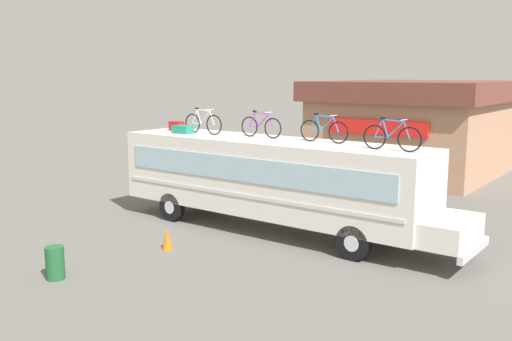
{
  "coord_description": "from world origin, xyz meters",
  "views": [
    {
      "loc": [
        11.27,
        -15.65,
        5.44
      ],
      "look_at": [
        -0.53,
        0.0,
        2.06
      ],
      "focal_mm": 39.72,
      "sensor_mm": 36.0,
      "label": 1
    }
  ],
  "objects_px": {
    "rooftop_bicycle_2": "(261,126)",
    "rooftop_bicycle_4": "(392,137)",
    "luggage_bag_1": "(177,126)",
    "trash_bin": "(55,263)",
    "rooftop_bicycle_3": "(324,130)",
    "rooftop_bicycle_1": "(203,123)",
    "traffic_cone": "(167,239)",
    "luggage_bag_2": "(183,129)",
    "bus": "(272,177)"
  },
  "relations": [
    {
      "from": "luggage_bag_1",
      "to": "luggage_bag_2",
      "type": "height_order",
      "value": "luggage_bag_1"
    },
    {
      "from": "traffic_cone",
      "to": "rooftop_bicycle_3",
      "type": "bearing_deg",
      "value": 52.86
    },
    {
      "from": "rooftop_bicycle_2",
      "to": "luggage_bag_2",
      "type": "bearing_deg",
      "value": -168.62
    },
    {
      "from": "rooftop_bicycle_2",
      "to": "rooftop_bicycle_4",
      "type": "relative_size",
      "value": 0.96
    },
    {
      "from": "rooftop_bicycle_2",
      "to": "rooftop_bicycle_4",
      "type": "xyz_separation_m",
      "value": [
        5.11,
        -0.48,
        0.01
      ]
    },
    {
      "from": "trash_bin",
      "to": "traffic_cone",
      "type": "height_order",
      "value": "trash_bin"
    },
    {
      "from": "rooftop_bicycle_3",
      "to": "rooftop_bicycle_4",
      "type": "distance_m",
      "value": 2.66
    },
    {
      "from": "bus",
      "to": "traffic_cone",
      "type": "distance_m",
      "value": 4.27
    },
    {
      "from": "luggage_bag_2",
      "to": "traffic_cone",
      "type": "bearing_deg",
      "value": -53.11
    },
    {
      "from": "luggage_bag_1",
      "to": "rooftop_bicycle_1",
      "type": "distance_m",
      "value": 1.76
    },
    {
      "from": "rooftop_bicycle_3",
      "to": "traffic_cone",
      "type": "xyz_separation_m",
      "value": [
        -3.13,
        -4.13,
        -3.26
      ]
    },
    {
      "from": "luggage_bag_1",
      "to": "rooftop_bicycle_3",
      "type": "bearing_deg",
      "value": 0.88
    },
    {
      "from": "trash_bin",
      "to": "rooftop_bicycle_3",
      "type": "bearing_deg",
      "value": 64.74
    },
    {
      "from": "rooftop_bicycle_3",
      "to": "trash_bin",
      "type": "relative_size",
      "value": 2.02
    },
    {
      "from": "luggage_bag_2",
      "to": "rooftop_bicycle_3",
      "type": "relative_size",
      "value": 0.42
    },
    {
      "from": "rooftop_bicycle_2",
      "to": "rooftop_bicycle_1",
      "type": "bearing_deg",
      "value": -171.6
    },
    {
      "from": "bus",
      "to": "rooftop_bicycle_1",
      "type": "distance_m",
      "value": 3.59
    },
    {
      "from": "luggage_bag_2",
      "to": "rooftop_bicycle_4",
      "type": "height_order",
      "value": "rooftop_bicycle_4"
    },
    {
      "from": "bus",
      "to": "luggage_bag_2",
      "type": "xyz_separation_m",
      "value": [
        -3.93,
        -0.31,
        1.45
      ]
    },
    {
      "from": "luggage_bag_2",
      "to": "rooftop_bicycle_1",
      "type": "bearing_deg",
      "value": 20.23
    },
    {
      "from": "luggage_bag_1",
      "to": "rooftop_bicycle_1",
      "type": "xyz_separation_m",
      "value": [
        1.71,
        -0.33,
        0.22
      ]
    },
    {
      "from": "luggage_bag_2",
      "to": "trash_bin",
      "type": "distance_m",
      "value": 7.87
    },
    {
      "from": "rooftop_bicycle_1",
      "to": "rooftop_bicycle_2",
      "type": "bearing_deg",
      "value": 8.4
    },
    {
      "from": "bus",
      "to": "traffic_cone",
      "type": "height_order",
      "value": "bus"
    },
    {
      "from": "rooftop_bicycle_2",
      "to": "traffic_cone",
      "type": "xyz_separation_m",
      "value": [
        -0.63,
        -4.06,
        -3.26
      ]
    },
    {
      "from": "rooftop_bicycle_2",
      "to": "luggage_bag_1",
      "type": "bearing_deg",
      "value": -179.57
    },
    {
      "from": "rooftop_bicycle_2",
      "to": "trash_bin",
      "type": "height_order",
      "value": "rooftop_bicycle_2"
    },
    {
      "from": "luggage_bag_2",
      "to": "bus",
      "type": "bearing_deg",
      "value": 4.58
    },
    {
      "from": "bus",
      "to": "rooftop_bicycle_3",
      "type": "relative_size",
      "value": 7.18
    },
    {
      "from": "luggage_bag_1",
      "to": "rooftop_bicycle_4",
      "type": "height_order",
      "value": "rooftop_bicycle_4"
    },
    {
      "from": "rooftop_bicycle_2",
      "to": "rooftop_bicycle_3",
      "type": "bearing_deg",
      "value": 1.63
    },
    {
      "from": "traffic_cone",
      "to": "rooftop_bicycle_2",
      "type": "bearing_deg",
      "value": 81.22
    },
    {
      "from": "luggage_bag_2",
      "to": "rooftop_bicycle_3",
      "type": "distance_m",
      "value": 5.75
    },
    {
      "from": "luggage_bag_1",
      "to": "luggage_bag_2",
      "type": "relative_size",
      "value": 0.71
    },
    {
      "from": "rooftop_bicycle_1",
      "to": "rooftop_bicycle_2",
      "type": "xyz_separation_m",
      "value": [
        2.42,
        0.36,
        -0.01
      ]
    },
    {
      "from": "rooftop_bicycle_1",
      "to": "trash_bin",
      "type": "distance_m",
      "value": 8.07
    },
    {
      "from": "luggage_bag_1",
      "to": "rooftop_bicycle_2",
      "type": "distance_m",
      "value": 4.14
    },
    {
      "from": "luggage_bag_2",
      "to": "rooftop_bicycle_2",
      "type": "bearing_deg",
      "value": 11.38
    },
    {
      "from": "luggage_bag_1",
      "to": "rooftop_bicycle_1",
      "type": "bearing_deg",
      "value": -10.78
    },
    {
      "from": "rooftop_bicycle_4",
      "to": "bus",
      "type": "bearing_deg",
      "value": 178.08
    },
    {
      "from": "rooftop_bicycle_3",
      "to": "rooftop_bicycle_4",
      "type": "xyz_separation_m",
      "value": [
        2.6,
        -0.55,
        0.01
      ]
    },
    {
      "from": "rooftop_bicycle_1",
      "to": "rooftop_bicycle_2",
      "type": "distance_m",
      "value": 2.44
    },
    {
      "from": "luggage_bag_2",
      "to": "traffic_cone",
      "type": "xyz_separation_m",
      "value": [
        2.57,
        -3.42,
        -3.01
      ]
    },
    {
      "from": "bus",
      "to": "luggage_bag_1",
      "type": "xyz_separation_m",
      "value": [
        -4.87,
        0.3,
        1.48
      ]
    },
    {
      "from": "traffic_cone",
      "to": "bus",
      "type": "bearing_deg",
      "value": 69.97
    },
    {
      "from": "luggage_bag_1",
      "to": "luggage_bag_2",
      "type": "xyz_separation_m",
      "value": [
        0.94,
        -0.61,
        -0.04
      ]
    },
    {
      "from": "rooftop_bicycle_2",
      "to": "rooftop_bicycle_4",
      "type": "height_order",
      "value": "rooftop_bicycle_4"
    },
    {
      "from": "luggage_bag_1",
      "to": "rooftop_bicycle_2",
      "type": "xyz_separation_m",
      "value": [
        4.13,
        0.03,
        0.21
      ]
    },
    {
      "from": "bus",
      "to": "rooftop_bicycle_1",
      "type": "xyz_separation_m",
      "value": [
        -3.15,
        -0.03,
        1.71
      ]
    },
    {
      "from": "rooftop_bicycle_4",
      "to": "trash_bin",
      "type": "distance_m",
      "value": 10.05
    }
  ]
}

